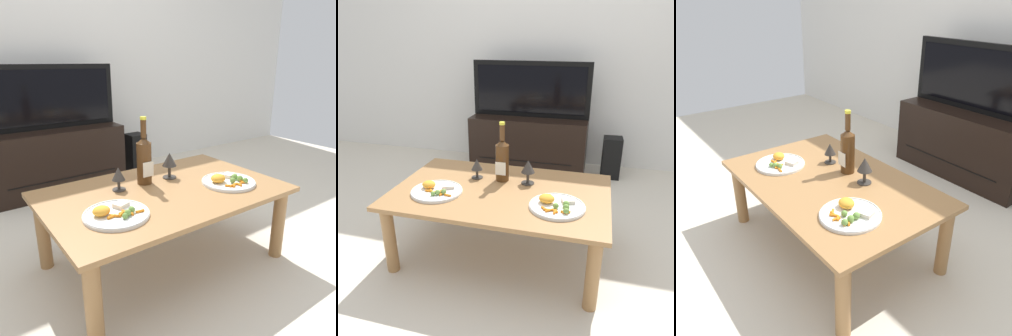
% 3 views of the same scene
% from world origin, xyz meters
% --- Properties ---
extents(ground_plane, '(6.40, 6.40, 0.00)m').
position_xyz_m(ground_plane, '(0.00, 0.00, 0.00)').
color(ground_plane, beige).
extents(back_wall, '(6.40, 0.10, 2.60)m').
position_xyz_m(back_wall, '(0.00, 1.80, 1.30)').
color(back_wall, silver).
rests_on(back_wall, ground_plane).
extents(dining_table, '(1.25, 0.80, 0.43)m').
position_xyz_m(dining_table, '(0.00, 0.00, 0.37)').
color(dining_table, '#9E7042').
rests_on(dining_table, ground_plane).
extents(tv_stand, '(1.11, 0.49, 0.54)m').
position_xyz_m(tv_stand, '(-0.13, 1.46, 0.27)').
color(tv_stand, black).
rests_on(tv_stand, ground_plane).
extents(tv_screen, '(1.12, 0.05, 0.52)m').
position_xyz_m(tv_screen, '(-0.13, 1.46, 0.80)').
color(tv_screen, black).
rests_on(tv_screen, tv_stand).
extents(floor_speaker, '(0.17, 0.17, 0.39)m').
position_xyz_m(floor_speaker, '(0.67, 1.45, 0.20)').
color(floor_speaker, black).
rests_on(floor_speaker, ground_plane).
extents(wine_bottle, '(0.08, 0.08, 0.37)m').
position_xyz_m(wine_bottle, '(-0.03, 0.14, 0.58)').
color(wine_bottle, '#4C2D14').
rests_on(wine_bottle, dining_table).
extents(goblet_left, '(0.07, 0.07, 0.13)m').
position_xyz_m(goblet_left, '(-0.20, 0.13, 0.52)').
color(goblet_left, '#38332D').
rests_on(goblet_left, dining_table).
extents(goblet_right, '(0.08, 0.08, 0.15)m').
position_xyz_m(goblet_right, '(0.13, 0.13, 0.54)').
color(goblet_right, '#38332D').
rests_on(goblet_right, dining_table).
extents(dinner_plate_left, '(0.30, 0.30, 0.06)m').
position_xyz_m(dinner_plate_left, '(-0.35, -0.13, 0.45)').
color(dinner_plate_left, white).
rests_on(dinner_plate_left, dining_table).
extents(dinner_plate_right, '(0.30, 0.30, 0.06)m').
position_xyz_m(dinner_plate_right, '(0.34, -0.13, 0.45)').
color(dinner_plate_right, white).
rests_on(dinner_plate_right, dining_table).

